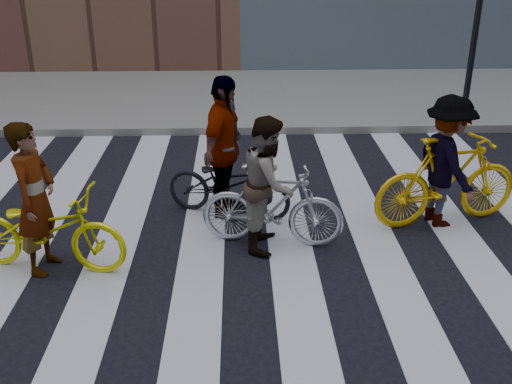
{
  "coord_description": "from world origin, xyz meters",
  "views": [
    {
      "loc": [
        -0.08,
        -5.96,
        3.67
      ],
      "look_at": [
        0.11,
        0.3,
        0.89
      ],
      "focal_mm": 42.0,
      "sensor_mm": 36.0,
      "label": 1
    }
  ],
  "objects_px": {
    "traffic_signal": "(480,9)",
    "rider_right": "(446,162)",
    "rider_rear": "(224,148)",
    "bike_silver_mid": "(272,206)",
    "bike_dark_rear": "(228,184)",
    "rider_left": "(35,199)",
    "rider_mid": "(269,183)",
    "bike_yellow_right": "(447,181)",
    "bike_yellow_left": "(45,230)"
  },
  "relations": [
    {
      "from": "traffic_signal",
      "to": "rider_right",
      "type": "bearing_deg",
      "value": -113.47
    },
    {
      "from": "traffic_signal",
      "to": "rider_rear",
      "type": "height_order",
      "value": "traffic_signal"
    },
    {
      "from": "bike_silver_mid",
      "to": "bike_dark_rear",
      "type": "height_order",
      "value": "bike_silver_mid"
    },
    {
      "from": "bike_dark_rear",
      "to": "rider_right",
      "type": "xyz_separation_m",
      "value": [
        2.84,
        -0.34,
        0.42
      ]
    },
    {
      "from": "rider_right",
      "to": "rider_left",
      "type": "bearing_deg",
      "value": 88.91
    },
    {
      "from": "bike_dark_rear",
      "to": "rider_right",
      "type": "distance_m",
      "value": 2.89
    },
    {
      "from": "rider_mid",
      "to": "bike_silver_mid",
      "type": "bearing_deg",
      "value": -79.5
    },
    {
      "from": "traffic_signal",
      "to": "rider_right",
      "type": "height_order",
      "value": "traffic_signal"
    },
    {
      "from": "rider_left",
      "to": "bike_yellow_right",
      "type": "bearing_deg",
      "value": -69.0
    },
    {
      "from": "rider_right",
      "to": "rider_rear",
      "type": "bearing_deg",
      "value": 70.66
    },
    {
      "from": "bike_yellow_left",
      "to": "rider_mid",
      "type": "height_order",
      "value": "rider_mid"
    },
    {
      "from": "bike_silver_mid",
      "to": "bike_dark_rear",
      "type": "distance_m",
      "value": 1.02
    },
    {
      "from": "bike_yellow_left",
      "to": "bike_silver_mid",
      "type": "relative_size",
      "value": 1.08
    },
    {
      "from": "rider_mid",
      "to": "rider_rear",
      "type": "height_order",
      "value": "rider_rear"
    },
    {
      "from": "rider_left",
      "to": "rider_right",
      "type": "distance_m",
      "value": 5.07
    },
    {
      "from": "rider_left",
      "to": "rider_mid",
      "type": "relative_size",
      "value": 1.07
    },
    {
      "from": "bike_yellow_left",
      "to": "rider_mid",
      "type": "distance_m",
      "value": 2.66
    },
    {
      "from": "bike_dark_rear",
      "to": "rider_mid",
      "type": "xyz_separation_m",
      "value": [
        0.51,
        -0.86,
        0.37
      ]
    },
    {
      "from": "bike_yellow_right",
      "to": "bike_yellow_left",
      "type": "bearing_deg",
      "value": 88.91
    },
    {
      "from": "bike_silver_mid",
      "to": "bike_yellow_left",
      "type": "bearing_deg",
      "value": 111.27
    },
    {
      "from": "bike_dark_rear",
      "to": "rider_mid",
      "type": "distance_m",
      "value": 1.06
    },
    {
      "from": "rider_left",
      "to": "rider_right",
      "type": "bearing_deg",
      "value": -68.89
    },
    {
      "from": "rider_rear",
      "to": "bike_yellow_right",
      "type": "bearing_deg",
      "value": -77.2
    },
    {
      "from": "traffic_signal",
      "to": "rider_left",
      "type": "relative_size",
      "value": 1.86
    },
    {
      "from": "bike_dark_rear",
      "to": "rider_left",
      "type": "bearing_deg",
      "value": 141.83
    },
    {
      "from": "rider_right",
      "to": "rider_mid",
      "type": "bearing_deg",
      "value": 89.84
    },
    {
      "from": "bike_yellow_left",
      "to": "bike_yellow_right",
      "type": "distance_m",
      "value": 5.08
    },
    {
      "from": "bike_dark_rear",
      "to": "rider_rear",
      "type": "bearing_deg",
      "value": 109.35
    },
    {
      "from": "traffic_signal",
      "to": "bike_yellow_right",
      "type": "xyz_separation_m",
      "value": [
        -1.74,
        -4.12,
        -1.66
      ]
    },
    {
      "from": "traffic_signal",
      "to": "rider_left",
      "type": "height_order",
      "value": "traffic_signal"
    },
    {
      "from": "bike_dark_rear",
      "to": "rider_rear",
      "type": "xyz_separation_m",
      "value": [
        -0.05,
        -0.0,
        0.51
      ]
    },
    {
      "from": "traffic_signal",
      "to": "rider_right",
      "type": "xyz_separation_m",
      "value": [
        -1.79,
        -4.12,
        -1.4
      ]
    },
    {
      "from": "bike_dark_rear",
      "to": "rider_left",
      "type": "xyz_separation_m",
      "value": [
        -2.13,
        -1.36,
        0.43
      ]
    },
    {
      "from": "rider_right",
      "to": "bike_yellow_left",
      "type": "bearing_deg",
      "value": 89.03
    },
    {
      "from": "rider_left",
      "to": "rider_mid",
      "type": "distance_m",
      "value": 2.68
    },
    {
      "from": "bike_silver_mid",
      "to": "bike_yellow_right",
      "type": "relative_size",
      "value": 0.86
    },
    {
      "from": "bike_silver_mid",
      "to": "rider_right",
      "type": "relative_size",
      "value": 1.01
    },
    {
      "from": "bike_silver_mid",
      "to": "bike_yellow_right",
      "type": "height_order",
      "value": "bike_yellow_right"
    },
    {
      "from": "bike_silver_mid",
      "to": "rider_right",
      "type": "bearing_deg",
      "value": -66.71
    },
    {
      "from": "rider_mid",
      "to": "bike_yellow_left",
      "type": "bearing_deg",
      "value": 111.48
    },
    {
      "from": "bike_yellow_left",
      "to": "rider_rear",
      "type": "bearing_deg",
      "value": -46.74
    },
    {
      "from": "traffic_signal",
      "to": "rider_mid",
      "type": "xyz_separation_m",
      "value": [
        -4.12,
        -4.64,
        -1.44
      ]
    },
    {
      "from": "traffic_signal",
      "to": "bike_silver_mid",
      "type": "bearing_deg",
      "value": -131.28
    },
    {
      "from": "bike_silver_mid",
      "to": "rider_left",
      "type": "xyz_separation_m",
      "value": [
        -2.69,
        -0.5,
        0.36
      ]
    },
    {
      "from": "traffic_signal",
      "to": "rider_rear",
      "type": "relative_size",
      "value": 1.7
    },
    {
      "from": "bike_yellow_left",
      "to": "rider_mid",
      "type": "xyz_separation_m",
      "value": [
        2.59,
        0.5,
        0.33
      ]
    },
    {
      "from": "bike_silver_mid",
      "to": "rider_mid",
      "type": "relative_size",
      "value": 1.06
    },
    {
      "from": "bike_yellow_right",
      "to": "traffic_signal",
      "type": "bearing_deg",
      "value": -35.57
    },
    {
      "from": "bike_yellow_right",
      "to": "bike_dark_rear",
      "type": "bearing_deg",
      "value": 70.66
    },
    {
      "from": "traffic_signal",
      "to": "rider_rear",
      "type": "distance_m",
      "value": 6.16
    }
  ]
}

